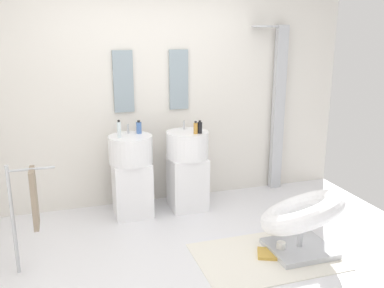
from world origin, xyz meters
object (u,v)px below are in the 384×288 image
magazine_ochre (274,254)px  towel_rack (31,201)px  pedestal_sink_left (132,173)px  lounge_chair (301,217)px  soap_bottle_amber (196,128)px  pedestal_sink_right (187,167)px  coffee_mug (281,248)px  soap_bottle_blue (139,128)px  soap_bottle_black (200,127)px  soap_bottle_clear (119,129)px  shower_column (277,106)px

magazine_ochre → towel_rack: bearing=-167.3°
pedestal_sink_left → lounge_chair: size_ratio=0.91×
lounge_chair → towel_rack: 2.34m
magazine_ochre → soap_bottle_amber: bearing=131.5°
pedestal_sink_left → pedestal_sink_right: 0.64m
coffee_mug → soap_bottle_amber: 1.53m
pedestal_sink_left → soap_bottle_blue: size_ratio=6.95×
magazine_ochre → soap_bottle_amber: size_ratio=2.10×
soap_bottle_blue → pedestal_sink_right: bearing=-9.4°
towel_rack → soap_bottle_black: bearing=24.0°
pedestal_sink_right → magazine_ochre: bearing=-72.1°
magazine_ochre → soap_bottle_blue: bearing=148.9°
coffee_mug → soap_bottle_clear: (-1.25, 1.25, 0.92)m
magazine_ochre → coffee_mug: size_ratio=2.73×
coffee_mug → soap_bottle_clear: size_ratio=0.58×
shower_column → lounge_chair: shower_column is taller
soap_bottle_black → coffee_mug: bearing=-71.5°
pedestal_sink_left → coffee_mug: bearing=-48.3°
lounge_chair → soap_bottle_clear: (-1.43, 1.27, 0.63)m
coffee_mug → towel_rack: bearing=169.1°
coffee_mug → soap_bottle_blue: (-1.02, 1.36, 0.90)m
shower_column → magazine_ochre: (-0.84, -1.58, -1.06)m
soap_bottle_blue → pedestal_sink_left: bearing=-142.2°
magazine_ochre → shower_column: bearing=86.5°
pedestal_sink_right → lounge_chair: (0.68, -1.29, -0.13)m
towel_rack → soap_bottle_amber: (1.67, 0.76, 0.33)m
lounge_chair → magazine_ochre: bearing=-179.2°
towel_rack → soap_bottle_clear: 1.25m
lounge_chair → soap_bottle_blue: (-1.20, 1.38, 0.61)m
pedestal_sink_right → shower_column: shower_column is taller
pedestal_sink_right → soap_bottle_amber: (0.06, -0.11, 0.48)m
shower_column → soap_bottle_black: shower_column is taller
magazine_ochre → soap_bottle_blue: (-0.94, 1.38, 0.94)m
pedestal_sink_right → soap_bottle_black: size_ratio=6.99×
towel_rack → soap_bottle_blue: size_ratio=6.62×
coffee_mug → soap_bottle_black: (-0.39, 1.17, 0.90)m
soap_bottle_blue → soap_bottle_black: (0.63, -0.20, -0.00)m
coffee_mug → pedestal_sink_right: bearing=111.4°
coffee_mug → soap_bottle_blue: soap_bottle_blue is taller
coffee_mug → soap_bottle_amber: size_ratio=0.77×
soap_bottle_blue → soap_bottle_black: 0.66m
soap_bottle_blue → coffee_mug: bearing=-53.1°
lounge_chair → soap_bottle_clear: 2.02m
towel_rack → soap_bottle_clear: bearing=44.8°
lounge_chair → soap_bottle_black: bearing=115.8°
magazine_ochre → pedestal_sink_left: bearing=153.7°
magazine_ochre → coffee_mug: coffee_mug is taller
pedestal_sink_right → soap_bottle_clear: (-0.75, -0.03, 0.50)m
pedestal_sink_left → magazine_ochre: pedestal_sink_left is taller
pedestal_sink_right → shower_column: 1.42m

